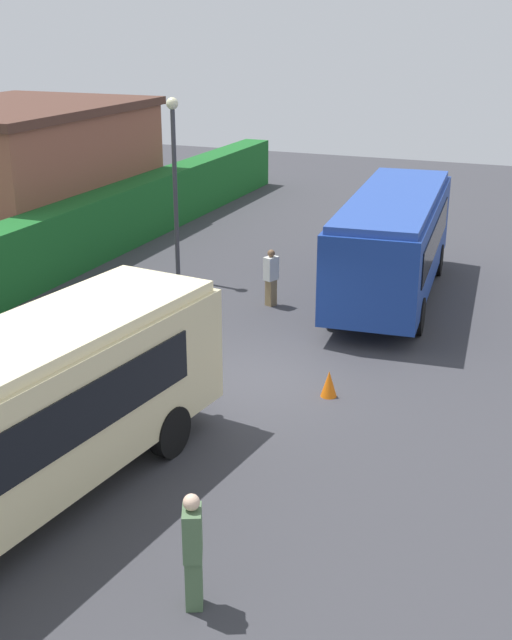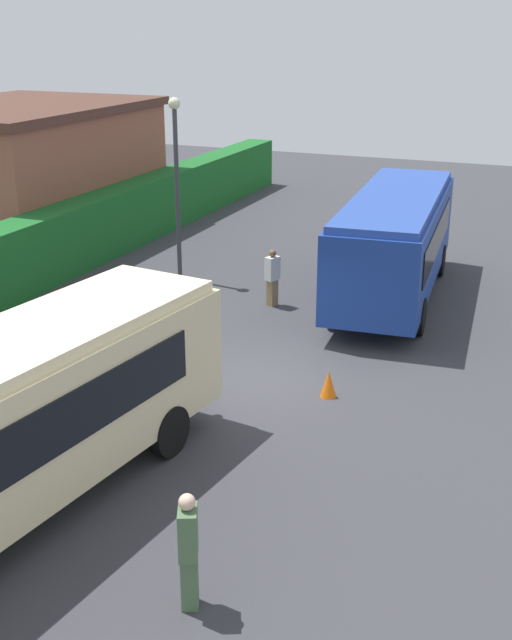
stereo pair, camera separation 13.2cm
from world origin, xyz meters
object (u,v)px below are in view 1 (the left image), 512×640
Objects in this scene: person_left at (193,549)px; traffic_cone at (329,384)px; lamppost at (174,169)px; person_right at (271,276)px; bus_blue at (393,239)px; bus_cream at (10,419)px.

traffic_cone is (7.22, 0.28, -0.67)m from person_left.
lamppost is at bearing 47.60° from traffic_cone.
person_right is 6.16m from traffic_cone.
person_right is at bearing -109.14° from lamppost.
bus_blue is 5.51× the size of person_right.
bus_blue is 14.35m from person_left.
person_left is 15.66m from lamppost.
lamppost reaches higher than person_left.
bus_blue reaches higher than person_left.
person_left is at bearing -151.82° from lamppost.
bus_cream is 3.94m from person_left.
lamppost reaches higher than bus_blue.
bus_blue reaches higher than bus_cream.
bus_blue is 6.92m from lamppost.
person_left reaches higher than person_right.
person_right is at bearing 81.95° from person_left.
person_left is at bearing -52.19° from person_right.
person_left is 0.33× the size of lamppost.
bus_cream reaches higher than person_left.
bus_blue reaches higher than traffic_cone.
traffic_cone is at bearing 177.66° from bus_blue.
lamppost is at bearing 93.72° from person_left.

